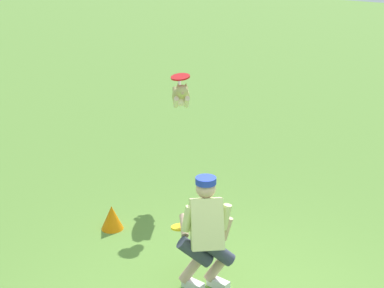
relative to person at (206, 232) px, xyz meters
The scene contains 5 objects.
person is the anchor object (origin of this frame).
dog 2.82m from the person, 43.51° to the right, with size 0.76×0.79×0.55m.
frisbee_flying 2.66m from the person, 42.66° to the right, with size 0.27×0.27×0.02m, color red.
frisbee_held 0.40m from the person, ahead, with size 0.23×0.23×0.02m, color yellow.
training_cone 1.93m from the person, ahead, with size 0.30×0.30×0.33m, color orange.
Camera 1 is at (-3.00, 4.16, 3.67)m, focal length 55.52 mm.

